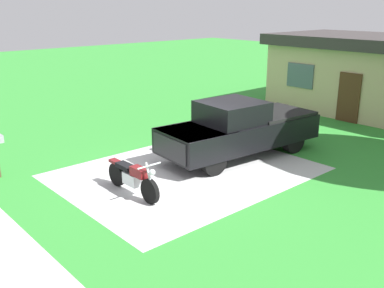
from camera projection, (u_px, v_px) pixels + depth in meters
ground_plane at (187, 172)px, 13.26m from camera, size 80.00×80.00×0.00m
driveway_pad at (187, 172)px, 13.26m from camera, size 5.64×7.31×0.01m
motorcycle at (133, 178)px, 11.58m from camera, size 2.21×0.70×1.09m
pickup_truck at (241, 128)px, 14.45m from camera, size 2.50×5.78×1.90m
neighbor_house at (379, 74)px, 20.03m from camera, size 9.60×5.60×3.50m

